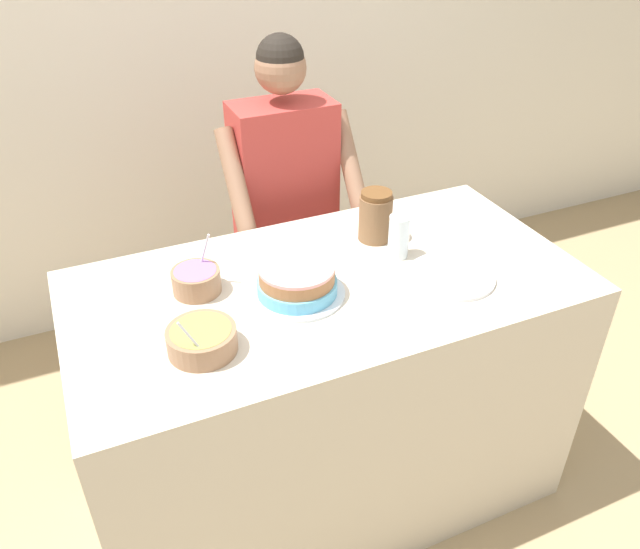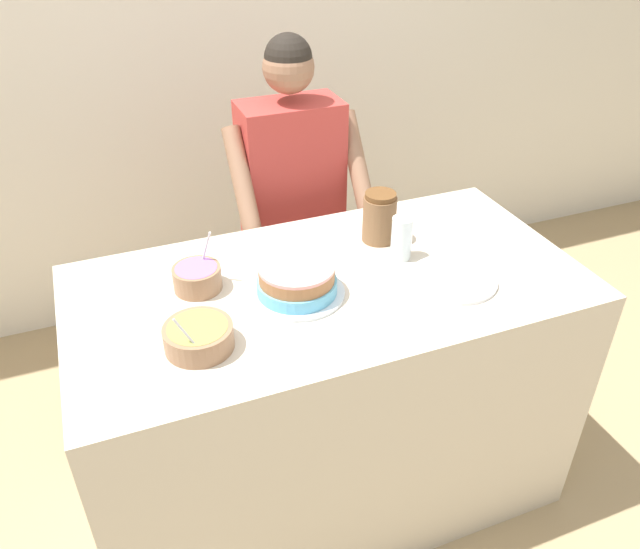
# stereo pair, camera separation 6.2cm
# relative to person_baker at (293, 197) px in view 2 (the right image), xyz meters

# --- Properties ---
(wall_back) EXTENTS (10.00, 0.05, 2.60)m
(wall_back) POSITION_rel_person_baker_xyz_m (-0.11, 0.83, 0.37)
(wall_back) COLOR silver
(wall_back) RESTS_ON ground_plane
(counter) EXTENTS (1.59, 0.81, 0.96)m
(counter) POSITION_rel_person_baker_xyz_m (-0.11, -0.65, -0.45)
(counter) COLOR beige
(counter) RESTS_ON ground_plane
(person_baker) EXTENTS (0.52, 0.44, 1.56)m
(person_baker) POSITION_rel_person_baker_xyz_m (0.00, 0.00, 0.00)
(person_baker) COLOR #2D2D38
(person_baker) RESTS_ON ground_plane
(cake) EXTENTS (0.29, 0.29, 0.10)m
(cake) POSITION_rel_person_baker_xyz_m (-0.22, -0.68, 0.08)
(cake) COLOR silver
(cake) RESTS_ON counter
(frosting_bowl_olive) EXTENTS (0.19, 0.19, 0.14)m
(frosting_bowl_olive) POSITION_rel_person_baker_xyz_m (-0.55, -0.81, 0.07)
(frosting_bowl_olive) COLOR #936B4C
(frosting_bowl_olive) RESTS_ON counter
(frosting_bowl_purple) EXTENTS (0.15, 0.15, 0.18)m
(frosting_bowl_purple) POSITION_rel_person_baker_xyz_m (-0.49, -0.54, 0.07)
(frosting_bowl_purple) COLOR #936B4C
(frosting_bowl_purple) RESTS_ON counter
(drinking_glass) EXTENTS (0.07, 0.07, 0.15)m
(drinking_glass) POSITION_rel_person_baker_xyz_m (0.16, -0.60, 0.10)
(drinking_glass) COLOR silver
(drinking_glass) RESTS_ON counter
(ceramic_plate) EXTENTS (0.27, 0.27, 0.01)m
(ceramic_plate) POSITION_rel_person_baker_xyz_m (0.25, -0.79, 0.03)
(ceramic_plate) COLOR silver
(ceramic_plate) RESTS_ON counter
(stoneware_jar) EXTENTS (0.11, 0.11, 0.18)m
(stoneware_jar) POSITION_rel_person_baker_xyz_m (0.15, -0.47, 0.12)
(stoneware_jar) COLOR brown
(stoneware_jar) RESTS_ON counter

